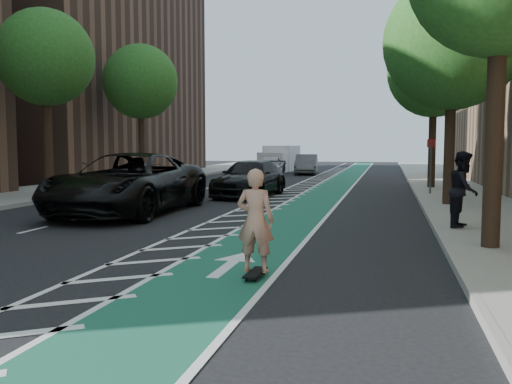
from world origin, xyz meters
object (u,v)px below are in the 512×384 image
(suv_near, at_px, (129,183))
(skateboarder, at_px, (255,220))
(suv_far, at_px, (250,178))
(barrel_a, at_px, (122,202))

(suv_near, bearing_deg, skateboarder, -51.18)
(skateboarder, relative_size, suv_near, 0.24)
(suv_near, xyz_separation_m, suv_far, (2.40, 6.63, -0.21))
(skateboarder, relative_size, suv_far, 0.33)
(suv_far, bearing_deg, skateboarder, -70.69)
(suv_near, relative_size, barrel_a, 7.42)
(barrel_a, bearing_deg, skateboarder, -48.29)
(skateboarder, height_order, suv_far, skateboarder)
(skateboarder, xyz_separation_m, barrel_a, (-5.90, 6.62, -0.53))
(skateboarder, bearing_deg, barrel_a, -47.23)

